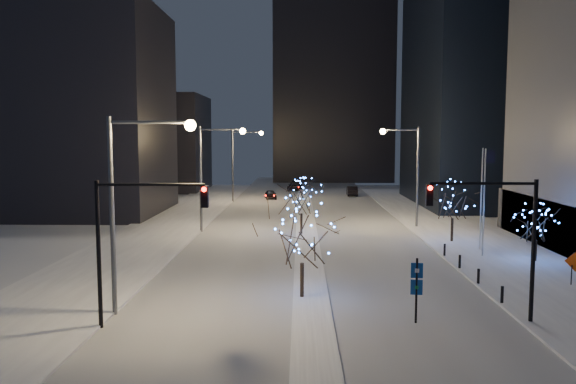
{
  "coord_description": "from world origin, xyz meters",
  "views": [
    {
      "loc": [
        -0.61,
        -25.52,
        8.96
      ],
      "look_at": [
        -1.5,
        15.13,
        5.0
      ],
      "focal_mm": 35.0,
      "sensor_mm": 36.0,
      "label": 1
    }
  ],
  "objects_px": {
    "street_lamp_w_mid": "(212,164)",
    "traffic_signal_west": "(131,228)",
    "street_lamp_w_far": "(240,155)",
    "holiday_tree_median_near": "(302,236)",
    "wayfinding_sign": "(417,284)",
    "street_lamp_w_near": "(132,187)",
    "holiday_tree_median_far": "(301,198)",
    "car_far": "(295,186)",
    "street_lamp_east": "(409,163)",
    "car_near": "(271,195)",
    "holiday_tree_plaza_near": "(536,224)",
    "holiday_tree_plaza_far": "(453,201)",
    "traffic_signal_east": "(501,226)",
    "construction_sign": "(576,265)",
    "car_mid": "(352,191)"
  },
  "relations": [
    {
      "from": "street_lamp_w_near",
      "to": "holiday_tree_median_far",
      "type": "height_order",
      "value": "street_lamp_w_near"
    },
    {
      "from": "street_lamp_east",
      "to": "traffic_signal_west",
      "type": "relative_size",
      "value": 1.43
    },
    {
      "from": "street_lamp_w_far",
      "to": "traffic_signal_west",
      "type": "height_order",
      "value": "street_lamp_w_far"
    },
    {
      "from": "street_lamp_east",
      "to": "construction_sign",
      "type": "bearing_deg",
      "value": -75.34
    },
    {
      "from": "traffic_signal_east",
      "to": "holiday_tree_plaza_near",
      "type": "height_order",
      "value": "traffic_signal_east"
    },
    {
      "from": "wayfinding_sign",
      "to": "street_lamp_w_mid",
      "type": "bearing_deg",
      "value": 126.83
    },
    {
      "from": "street_lamp_east",
      "to": "wayfinding_sign",
      "type": "bearing_deg",
      "value": -99.94
    },
    {
      "from": "holiday_tree_median_near",
      "to": "holiday_tree_plaza_far",
      "type": "xyz_separation_m",
      "value": [
        12.85,
        17.07,
        -0.02
      ]
    },
    {
      "from": "holiday_tree_median_far",
      "to": "car_far",
      "type": "bearing_deg",
      "value": 91.31
    },
    {
      "from": "traffic_signal_east",
      "to": "holiday_tree_median_near",
      "type": "distance_m",
      "value": 10.3
    },
    {
      "from": "holiday_tree_plaza_far",
      "to": "street_lamp_w_far",
      "type": "bearing_deg",
      "value": 125.37
    },
    {
      "from": "street_lamp_w_mid",
      "to": "holiday_tree_plaza_far",
      "type": "xyz_separation_m",
      "value": [
        21.29,
        -4.98,
        -2.94
      ]
    },
    {
      "from": "street_lamp_w_mid",
      "to": "traffic_signal_west",
      "type": "height_order",
      "value": "street_lamp_w_mid"
    },
    {
      "from": "wayfinding_sign",
      "to": "traffic_signal_east",
      "type": "bearing_deg",
      "value": 8.57
    },
    {
      "from": "car_mid",
      "to": "street_lamp_east",
      "type": "bearing_deg",
      "value": 96.25
    },
    {
      "from": "traffic_signal_west",
      "to": "holiday_tree_plaza_near",
      "type": "bearing_deg",
      "value": 30.3
    },
    {
      "from": "holiday_tree_median_far",
      "to": "wayfinding_sign",
      "type": "xyz_separation_m",
      "value": [
        5.5,
        -24.41,
        -1.49
      ]
    },
    {
      "from": "street_lamp_w_mid",
      "to": "street_lamp_east",
      "type": "relative_size",
      "value": 1.0
    },
    {
      "from": "car_near",
      "to": "holiday_tree_plaza_near",
      "type": "relative_size",
      "value": 0.92
    },
    {
      "from": "wayfinding_sign",
      "to": "street_lamp_w_near",
      "type": "bearing_deg",
      "value": -175.47
    },
    {
      "from": "traffic_signal_west",
      "to": "holiday_tree_plaza_far",
      "type": "height_order",
      "value": "traffic_signal_west"
    },
    {
      "from": "traffic_signal_west",
      "to": "construction_sign",
      "type": "height_order",
      "value": "traffic_signal_west"
    },
    {
      "from": "street_lamp_w_mid",
      "to": "street_lamp_w_far",
      "type": "bearing_deg",
      "value": 90.0
    },
    {
      "from": "street_lamp_w_mid",
      "to": "street_lamp_east",
      "type": "xyz_separation_m",
      "value": [
        19.02,
        3.0,
        -0.05
      ]
    },
    {
      "from": "construction_sign",
      "to": "car_mid",
      "type": "bearing_deg",
      "value": 124.07
    },
    {
      "from": "holiday_tree_median_far",
      "to": "holiday_tree_plaza_far",
      "type": "bearing_deg",
      "value": -14.81
    },
    {
      "from": "holiday_tree_median_near",
      "to": "traffic_signal_west",
      "type": "bearing_deg",
      "value": -148.06
    },
    {
      "from": "car_near",
      "to": "holiday_tree_plaza_far",
      "type": "relative_size",
      "value": 0.73
    },
    {
      "from": "traffic_signal_east",
      "to": "street_lamp_w_far",
      "type": "bearing_deg",
      "value": 109.32
    },
    {
      "from": "street_lamp_w_near",
      "to": "car_near",
      "type": "xyz_separation_m",
      "value": [
        4.0,
        53.95,
        -5.85
      ]
    },
    {
      "from": "car_near",
      "to": "holiday_tree_median_near",
      "type": "xyz_separation_m",
      "value": [
        4.44,
        -51.01,
        2.93
      ]
    },
    {
      "from": "street_lamp_east",
      "to": "wayfinding_sign",
      "type": "xyz_separation_m",
      "value": [
        -5.08,
        -29.0,
        -4.49
      ]
    },
    {
      "from": "holiday_tree_plaza_far",
      "to": "construction_sign",
      "type": "height_order",
      "value": "holiday_tree_plaza_far"
    },
    {
      "from": "street_lamp_east",
      "to": "traffic_signal_east",
      "type": "distance_m",
      "value": 29.08
    },
    {
      "from": "street_lamp_east",
      "to": "car_far",
      "type": "distance_m",
      "value": 41.37
    },
    {
      "from": "street_lamp_w_far",
      "to": "construction_sign",
      "type": "bearing_deg",
      "value": -60.68
    },
    {
      "from": "street_lamp_w_far",
      "to": "holiday_tree_median_near",
      "type": "bearing_deg",
      "value": -79.83
    },
    {
      "from": "street_lamp_w_far",
      "to": "car_far",
      "type": "relative_size",
      "value": 1.95
    },
    {
      "from": "holiday_tree_median_far",
      "to": "holiday_tree_plaza_near",
      "type": "height_order",
      "value": "holiday_tree_median_far"
    },
    {
      "from": "traffic_signal_west",
      "to": "holiday_tree_plaza_far",
      "type": "distance_m",
      "value": 30.31
    },
    {
      "from": "traffic_signal_east",
      "to": "car_mid",
      "type": "height_order",
      "value": "traffic_signal_east"
    },
    {
      "from": "street_lamp_w_mid",
      "to": "traffic_signal_west",
      "type": "xyz_separation_m",
      "value": [
        0.5,
        -27.0,
        -1.74
      ]
    },
    {
      "from": "street_lamp_east",
      "to": "holiday_tree_median_far",
      "type": "height_order",
      "value": "street_lamp_east"
    },
    {
      "from": "traffic_signal_west",
      "to": "street_lamp_w_far",
      "type": "bearing_deg",
      "value": 90.55
    },
    {
      "from": "street_lamp_w_mid",
      "to": "street_lamp_east",
      "type": "height_order",
      "value": "same"
    },
    {
      "from": "street_lamp_east",
      "to": "holiday_tree_median_near",
      "type": "xyz_separation_m",
      "value": [
        -10.58,
        -25.05,
        -2.87
      ]
    },
    {
      "from": "street_lamp_w_far",
      "to": "car_far",
      "type": "bearing_deg",
      "value": 66.74
    },
    {
      "from": "holiday_tree_plaza_near",
      "to": "street_lamp_w_near",
      "type": "bearing_deg",
      "value": -153.75
    },
    {
      "from": "traffic_signal_west",
      "to": "holiday_tree_plaza_far",
      "type": "relative_size",
      "value": 1.36
    },
    {
      "from": "street_lamp_w_near",
      "to": "car_far",
      "type": "bearing_deg",
      "value": 83.69
    }
  ]
}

